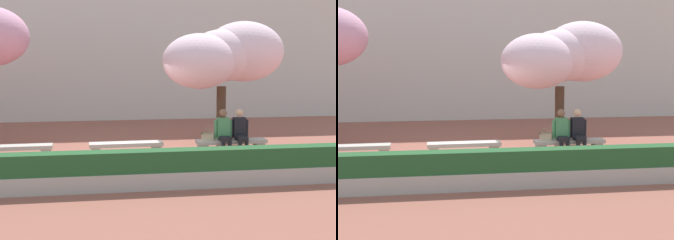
{
  "view_description": "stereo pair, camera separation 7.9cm",
  "coord_description": "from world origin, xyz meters",
  "views": [
    {
      "loc": [
        -0.76,
        -12.26,
        2.71
      ],
      "look_at": [
        1.16,
        0.2,
        1.0
      ],
      "focal_mm": 50.0,
      "sensor_mm": 36.0,
      "label": 1
    },
    {
      "loc": [
        -0.69,
        -12.27,
        2.71
      ],
      "look_at": [
        1.16,
        0.2,
        1.0
      ],
      "focal_mm": 50.0,
      "sensor_mm": 36.0,
      "label": 2
    }
  ],
  "objects": [
    {
      "name": "ground_plane",
      "position": [
        0.0,
        0.0,
        0.0
      ],
      "size": [
        100.0,
        100.0,
        0.0
      ],
      "primitive_type": "plane",
      "color": "#8E5142"
    },
    {
      "name": "building_facade",
      "position": [
        0.0,
        9.76,
        4.22
      ],
      "size": [
        28.0,
        4.0,
        8.44
      ],
      "primitive_type": "cube",
      "color": "beige",
      "rests_on": "ground"
    },
    {
      "name": "stone_bench_west_end",
      "position": [
        -2.89,
        0.0,
        0.31
      ],
      "size": [
        1.96,
        0.47,
        0.45
      ],
      "color": "#ADA89E",
      "rests_on": "ground"
    },
    {
      "name": "stone_bench_near_west",
      "position": [
        -0.0,
        0.0,
        0.31
      ],
      "size": [
        1.96,
        0.47,
        0.45
      ],
      "color": "#ADA89E",
      "rests_on": "ground"
    },
    {
      "name": "stone_bench_center",
      "position": [
        2.89,
        0.0,
        0.31
      ],
      "size": [
        1.96,
        0.47,
        0.45
      ],
      "color": "#ADA89E",
      "rests_on": "ground"
    },
    {
      "name": "person_seated_left",
      "position": [
        2.66,
        -0.05,
        0.7
      ],
      "size": [
        0.51,
        0.68,
        1.29
      ],
      "color": "black",
      "rests_on": "ground"
    },
    {
      "name": "person_seated_right",
      "position": [
        3.12,
        -0.05,
        0.7
      ],
      "size": [
        0.51,
        0.68,
        1.29
      ],
      "color": "black",
      "rests_on": "ground"
    },
    {
      "name": "handbag",
      "position": [
        2.21,
        -0.02,
        0.58
      ],
      "size": [
        0.3,
        0.15,
        0.34
      ],
      "color": "tan",
      "rests_on": "stone_bench_center"
    },
    {
      "name": "cherry_tree_main",
      "position": [
        3.13,
        1.74,
        2.73
      ],
      "size": [
        3.89,
        2.88,
        3.81
      ],
      "color": "#473323",
      "rests_on": "ground"
    },
    {
      "name": "planter_hedge_foreground",
      "position": [
        0.0,
        -2.88,
        0.39
      ],
      "size": [
        11.48,
        0.5,
        0.8
      ],
      "color": "#ADA89E",
      "rests_on": "ground"
    }
  ]
}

